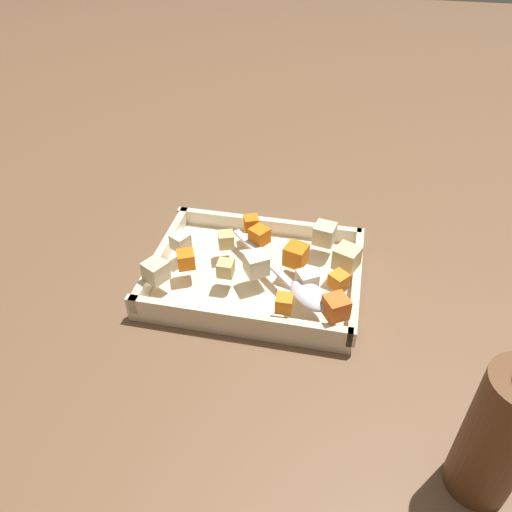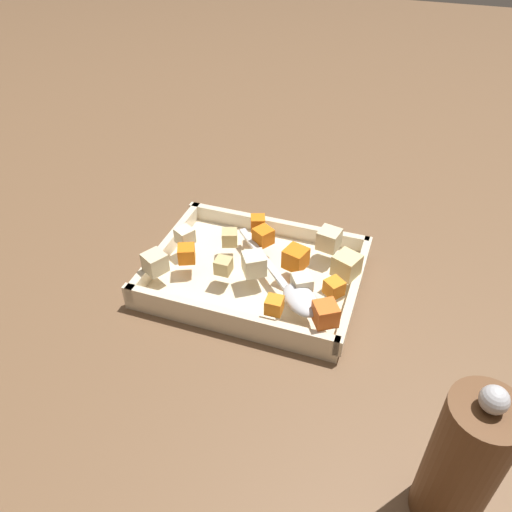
# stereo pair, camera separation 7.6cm
# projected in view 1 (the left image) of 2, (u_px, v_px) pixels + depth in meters

# --- Properties ---
(ground_plane) EXTENTS (4.00, 4.00, 0.00)m
(ground_plane) POSITION_uv_depth(u_px,v_px,m) (254.00, 277.00, 0.80)
(ground_plane) COLOR brown
(baking_dish) EXTENTS (0.32, 0.24, 0.04)m
(baking_dish) POSITION_uv_depth(u_px,v_px,m) (256.00, 275.00, 0.78)
(baking_dish) COLOR beige
(baking_dish) RESTS_ON ground_plane
(carrot_chunk_near_spoon) EXTENTS (0.03, 0.03, 0.02)m
(carrot_chunk_near_spoon) POSITION_uv_depth(u_px,v_px,m) (251.00, 223.00, 0.82)
(carrot_chunk_near_spoon) COLOR orange
(carrot_chunk_near_spoon) RESTS_ON baking_dish
(carrot_chunk_corner_se) EXTENTS (0.04, 0.04, 0.03)m
(carrot_chunk_corner_se) POSITION_uv_depth(u_px,v_px,m) (260.00, 236.00, 0.79)
(carrot_chunk_corner_se) COLOR orange
(carrot_chunk_corner_se) RESTS_ON baking_dish
(carrot_chunk_rim_edge) EXTENTS (0.03, 0.03, 0.03)m
(carrot_chunk_rim_edge) POSITION_uv_depth(u_px,v_px,m) (186.00, 259.00, 0.75)
(carrot_chunk_rim_edge) COLOR orange
(carrot_chunk_rim_edge) RESTS_ON baking_dish
(carrot_chunk_center) EXTENTS (0.03, 0.03, 0.02)m
(carrot_chunk_center) POSITION_uv_depth(u_px,v_px,m) (339.00, 281.00, 0.71)
(carrot_chunk_center) COLOR orange
(carrot_chunk_center) RESTS_ON baking_dish
(carrot_chunk_corner_sw) EXTENTS (0.04, 0.04, 0.03)m
(carrot_chunk_corner_sw) POSITION_uv_depth(u_px,v_px,m) (296.00, 256.00, 0.75)
(carrot_chunk_corner_sw) COLOR orange
(carrot_chunk_corner_sw) RESTS_ON baking_dish
(carrot_chunk_front_center) EXTENTS (0.04, 0.04, 0.03)m
(carrot_chunk_front_center) POSITION_uv_depth(u_px,v_px,m) (336.00, 307.00, 0.67)
(carrot_chunk_front_center) COLOR orange
(carrot_chunk_front_center) RESTS_ON baking_dish
(carrot_chunk_heap_side) EXTENTS (0.02, 0.02, 0.02)m
(carrot_chunk_heap_side) POSITION_uv_depth(u_px,v_px,m) (284.00, 303.00, 0.68)
(carrot_chunk_heap_side) COLOR orange
(carrot_chunk_heap_side) RESTS_ON baking_dish
(potato_chunk_under_handle) EXTENTS (0.04, 0.04, 0.03)m
(potato_chunk_under_handle) POSITION_uv_depth(u_px,v_px,m) (256.00, 264.00, 0.73)
(potato_chunk_under_handle) COLOR beige
(potato_chunk_under_handle) RESTS_ON baking_dish
(potato_chunk_heap_top) EXTENTS (0.03, 0.03, 0.02)m
(potato_chunk_heap_top) POSITION_uv_depth(u_px,v_px,m) (181.00, 240.00, 0.78)
(potato_chunk_heap_top) COLOR beige
(potato_chunk_heap_top) RESTS_ON baking_dish
(potato_chunk_far_left) EXTENTS (0.04, 0.04, 0.03)m
(potato_chunk_far_left) POSITION_uv_depth(u_px,v_px,m) (307.00, 280.00, 0.71)
(potato_chunk_far_left) COLOR beige
(potato_chunk_far_left) RESTS_ON baking_dish
(potato_chunk_corner_nw) EXTENTS (0.04, 0.04, 0.03)m
(potato_chunk_corner_nw) POSITION_uv_depth(u_px,v_px,m) (347.00, 258.00, 0.74)
(potato_chunk_corner_nw) COLOR #E0CC89
(potato_chunk_corner_nw) RESTS_ON baking_dish
(potato_chunk_near_left) EXTENTS (0.03, 0.03, 0.02)m
(potato_chunk_near_left) POSITION_uv_depth(u_px,v_px,m) (226.00, 240.00, 0.79)
(potato_chunk_near_left) COLOR tan
(potato_chunk_near_left) RESTS_ON baking_dish
(potato_chunk_mid_left) EXTENTS (0.02, 0.02, 0.02)m
(potato_chunk_mid_left) POSITION_uv_depth(u_px,v_px,m) (226.00, 268.00, 0.73)
(potato_chunk_mid_left) COLOR tan
(potato_chunk_mid_left) RESTS_ON baking_dish
(potato_chunk_mid_right) EXTENTS (0.04, 0.04, 0.03)m
(potato_chunk_mid_right) POSITION_uv_depth(u_px,v_px,m) (156.00, 271.00, 0.72)
(potato_chunk_mid_right) COLOR beige
(potato_chunk_mid_right) RESTS_ON baking_dish
(potato_chunk_near_right) EXTENTS (0.04, 0.04, 0.03)m
(potato_chunk_near_right) POSITION_uv_depth(u_px,v_px,m) (325.00, 234.00, 0.79)
(potato_chunk_near_right) COLOR beige
(potato_chunk_near_right) RESTS_ON baking_dish
(serving_spoon) EXTENTS (0.18, 0.18, 0.02)m
(serving_spoon) POSITION_uv_depth(u_px,v_px,m) (303.00, 290.00, 0.70)
(serving_spoon) COLOR silver
(serving_spoon) RESTS_ON baking_dish
(pepper_mill) EXTENTS (0.07, 0.07, 0.20)m
(pepper_mill) POSITION_uv_depth(u_px,v_px,m) (499.00, 436.00, 0.48)
(pepper_mill) COLOR brown
(pepper_mill) RESTS_ON ground_plane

